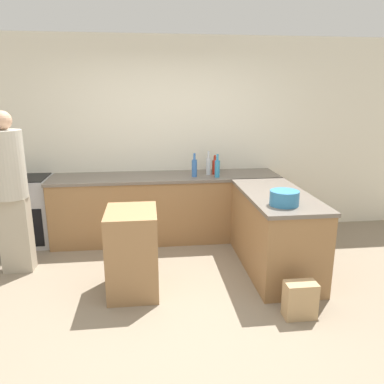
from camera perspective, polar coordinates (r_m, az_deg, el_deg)
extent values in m
plane|color=gray|center=(3.76, -2.44, -16.47)|extent=(14.00, 14.00, 0.00)
cube|color=silver|center=(5.29, -4.33, 8.27)|extent=(8.00, 0.06, 2.70)
cube|color=olive|center=(5.13, -3.95, -2.52)|extent=(3.00, 0.65, 0.85)
cube|color=#6B6056|center=(5.01, -4.04, 2.33)|extent=(3.03, 0.68, 0.04)
cube|color=olive|center=(4.35, 12.48, -6.12)|extent=(0.66, 1.49, 0.85)
cube|color=#6B6056|center=(4.21, 12.81, -0.46)|extent=(0.69, 1.52, 0.04)
cube|color=#ADADB2|center=(5.39, -23.75, -2.69)|extent=(0.61, 0.59, 0.89)
cube|color=black|center=(5.16, -24.52, -5.09)|extent=(0.52, 0.01, 0.50)
cube|color=black|center=(5.28, -24.26, 1.97)|extent=(0.57, 0.54, 0.01)
cube|color=#997047|center=(3.81, -9.04, -8.96)|extent=(0.49, 0.61, 0.85)
cylinder|color=teal|center=(3.76, 13.89, -0.89)|extent=(0.28, 0.28, 0.15)
cylinder|color=black|center=(5.22, 3.47, 3.94)|extent=(0.07, 0.07, 0.16)
cylinder|color=black|center=(5.20, 3.48, 5.12)|extent=(0.03, 0.03, 0.06)
cylinder|color=#386BB7|center=(4.89, 0.37, 3.63)|extent=(0.07, 0.07, 0.22)
cylinder|color=#386BB7|center=(4.87, 0.37, 5.42)|extent=(0.03, 0.03, 0.09)
cylinder|color=silver|center=(5.01, 2.51, 3.91)|extent=(0.06, 0.06, 0.23)
cylinder|color=silver|center=(4.98, 2.53, 5.71)|extent=(0.03, 0.03, 0.09)
cylinder|color=#338CBF|center=(4.87, 3.87, 3.52)|extent=(0.07, 0.07, 0.22)
cylinder|color=#338CBF|center=(4.85, 3.90, 5.27)|extent=(0.03, 0.03, 0.08)
cylinder|color=red|center=(5.07, 3.48, 3.78)|extent=(0.07, 0.07, 0.19)
cylinder|color=red|center=(5.05, 3.50, 5.21)|extent=(0.03, 0.03, 0.07)
cube|color=#ADA38E|center=(4.63, -25.20, -5.88)|extent=(0.32, 0.20, 0.86)
cylinder|color=#B7B2A3|center=(4.43, -26.32, 3.76)|extent=(0.36, 0.36, 0.73)
sphere|color=tan|center=(4.37, -27.02, 9.72)|extent=(0.20, 0.20, 0.20)
cube|color=tan|center=(3.60, 16.14, -15.52)|extent=(0.28, 0.16, 0.34)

